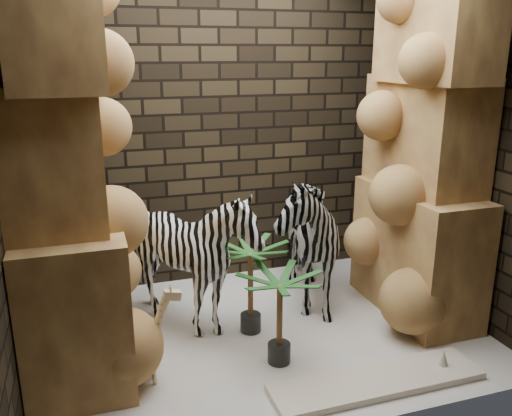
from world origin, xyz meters
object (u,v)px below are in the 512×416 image
object	(u,v)px
zebra_right	(297,221)
giraffe_toy	(137,337)
palm_front	(251,287)
palm_back	(280,318)
surfboard	(377,381)
zebra_left	(194,265)

from	to	relation	value
zebra_right	giraffe_toy	world-z (taller)	zebra_right
palm_front	palm_back	world-z (taller)	palm_front
surfboard	zebra_left	bearing A→B (deg)	131.44
zebra_left	palm_back	distance (m)	0.86
zebra_left	giraffe_toy	world-z (taller)	zebra_left
giraffe_toy	surfboard	size ratio (longest dim) A/B	0.48
zebra_right	surfboard	xyz separation A→B (m)	(0.02, -1.43, -0.73)
palm_back	giraffe_toy	bearing A→B (deg)	177.93
giraffe_toy	surfboard	world-z (taller)	giraffe_toy
zebra_left	palm_front	xyz separation A→B (m)	(0.42, -0.18, -0.17)
zebra_right	palm_front	size ratio (longest dim) A/B	1.93
zebra_right	palm_back	distance (m)	1.15
zebra_left	palm_back	size ratio (longest dim) A/B	1.73
giraffe_toy	surfboard	bearing A→B (deg)	-18.17
giraffe_toy	palm_front	distance (m)	1.06
zebra_right	palm_front	bearing A→B (deg)	-132.84
palm_back	palm_front	bearing A→B (deg)	97.10
palm_front	palm_back	size ratio (longest dim) A/B	1.09
zebra_left	giraffe_toy	distance (m)	0.86
zebra_right	zebra_left	world-z (taller)	zebra_right
zebra_right	surfboard	distance (m)	1.60
zebra_right	zebra_left	xyz separation A→B (m)	(-1.00, -0.27, -0.19)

